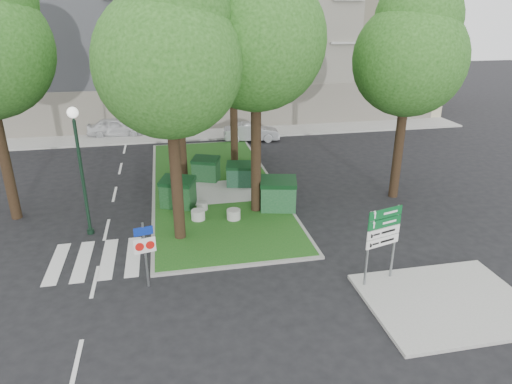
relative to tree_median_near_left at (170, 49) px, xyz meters
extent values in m
plane|color=black|center=(1.41, -2.56, -7.32)|extent=(120.00, 120.00, 0.00)
cube|color=#184F16|center=(1.91, 5.44, -7.26)|extent=(6.00, 16.00, 0.12)
cube|color=gray|center=(1.91, 5.44, -7.27)|extent=(6.30, 16.30, 0.10)
cube|color=#999993|center=(7.91, -6.06, -7.26)|extent=(5.00, 4.00, 0.12)
cube|color=#999993|center=(1.41, 15.94, -7.26)|extent=(42.00, 3.00, 0.12)
cube|color=silver|center=(-2.34, -1.06, -7.31)|extent=(5.00, 3.00, 0.01)
cube|color=tan|center=(1.41, 23.44, 0.68)|extent=(41.00, 12.00, 16.00)
cylinder|color=black|center=(-0.09, -0.06, -4.24)|extent=(0.44, 0.44, 6.16)
sphere|color=#1C4813|center=(-0.09, -0.06, -0.50)|extent=(5.20, 5.20, 5.20)
sphere|color=#1C4813|center=(0.21, 0.14, 1.26)|extent=(3.90, 3.90, 3.90)
cylinder|color=black|center=(3.41, 1.94, -3.96)|extent=(0.44, 0.44, 6.72)
sphere|color=#1C4813|center=(3.41, 1.94, 0.12)|extent=(5.60, 5.60, 5.60)
cylinder|color=black|center=(0.41, 6.44, -4.38)|extent=(0.44, 0.44, 5.88)
sphere|color=#1C4813|center=(0.41, 6.44, -0.81)|extent=(4.80, 4.80, 4.80)
sphere|color=#1C4813|center=(0.71, 6.64, 0.87)|extent=(3.60, 3.60, 3.60)
cylinder|color=black|center=(3.61, 9.44, -3.82)|extent=(0.44, 0.44, 7.00)
sphere|color=#1C4813|center=(3.61, 9.44, 0.43)|extent=(5.80, 5.80, 5.80)
cylinder|color=black|center=(-7.09, 3.44, -4.10)|extent=(0.44, 0.44, 6.44)
cylinder|color=black|center=(10.41, 2.44, -4.38)|extent=(0.44, 0.44, 5.88)
sphere|color=#1C4813|center=(10.41, 2.44, -0.81)|extent=(5.00, 5.00, 5.00)
sphere|color=#1C4813|center=(10.71, 2.64, 0.87)|extent=(3.75, 3.75, 3.75)
cube|color=#0E3514|center=(-0.01, 3.06, -6.63)|extent=(1.72, 1.47, 1.14)
cube|color=black|center=(-0.01, 3.06, -5.97)|extent=(1.79, 1.55, 0.33)
cube|color=#0F3617|center=(1.59, 6.25, -6.68)|extent=(1.57, 1.34, 1.04)
cube|color=black|center=(1.59, 6.25, -6.07)|extent=(1.63, 1.41, 0.30)
cube|color=#103721|center=(3.19, 5.12, -6.70)|extent=(1.42, 1.11, 1.00)
cube|color=black|center=(3.19, 5.12, -6.12)|extent=(1.48, 1.18, 0.29)
cube|color=#144320|center=(4.41, 1.83, -6.59)|extent=(1.75, 1.37, 1.22)
cube|color=black|center=(4.41, 1.83, -5.88)|extent=(1.82, 1.45, 0.35)
cylinder|color=#A9A9A4|center=(0.75, 1.43, -6.98)|extent=(0.59, 0.59, 0.42)
cylinder|color=#9D9E98|center=(2.26, 1.17, -6.98)|extent=(0.60, 0.60, 0.43)
cylinder|color=gray|center=(1.02, 2.44, -7.02)|extent=(0.51, 0.51, 0.36)
cylinder|color=#BAC917|center=(4.42, 7.14, -6.87)|extent=(0.37, 0.37, 0.65)
cylinder|color=black|center=(-3.69, 1.20, -4.95)|extent=(0.13, 0.13, 4.74)
cylinder|color=black|center=(-3.69, 1.20, -7.22)|extent=(0.28, 0.28, 0.19)
sphere|color=white|center=(-3.69, 1.20, -2.29)|extent=(0.42, 0.42, 0.42)
cylinder|color=slate|center=(-1.29, -3.21, -6.14)|extent=(0.09, 0.09, 2.35)
cube|color=navy|center=(-1.29, -3.21, -5.25)|extent=(0.61, 0.16, 0.28)
cube|color=white|center=(-1.29, -3.21, -5.77)|extent=(0.70, 0.18, 0.52)
cylinder|color=red|center=(-1.46, -3.21, -5.77)|extent=(0.28, 0.08, 0.28)
cylinder|color=red|center=(-1.12, -3.21, -5.77)|extent=(0.28, 0.08, 0.28)
cylinder|color=slate|center=(5.72, -4.71, -5.87)|extent=(0.10, 0.10, 2.64)
cylinder|color=slate|center=(6.80, -4.41, -5.87)|extent=(0.10, 0.10, 2.64)
cube|color=#0A5121|center=(6.26, -4.56, -4.70)|extent=(1.28, 0.39, 0.31)
cube|color=#0A5121|center=(6.26, -4.56, -5.04)|extent=(1.28, 0.39, 0.31)
cube|color=white|center=(6.26, -4.56, -5.38)|extent=(1.28, 0.39, 0.31)
cube|color=white|center=(6.26, -4.56, -5.71)|extent=(1.28, 0.39, 0.31)
imported|color=silver|center=(-3.85, 16.94, -6.64)|extent=(4.06, 1.87, 1.35)
imported|color=#97999E|center=(5.48, 13.77, -6.68)|extent=(3.95, 1.69, 1.26)
camera|label=1|loc=(-0.35, -16.60, 1.30)|focal=32.00mm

